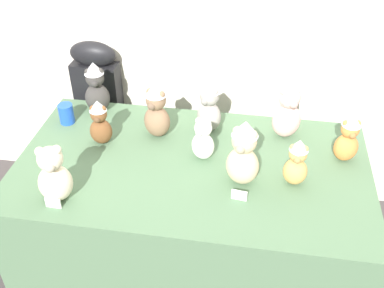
# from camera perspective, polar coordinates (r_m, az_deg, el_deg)

# --- Properties ---
(display_table) EXTENTS (1.72, 0.97, 0.72)m
(display_table) POSITION_cam_1_polar(r_m,az_deg,el_deg) (2.48, 0.00, -8.94)
(display_table) COLOR #4C6B4C
(display_table) RESTS_ON ground_plane
(instrument_case) EXTENTS (0.28, 0.13, 1.04)m
(instrument_case) POSITION_cam_1_polar(r_m,az_deg,el_deg) (2.99, -11.18, 3.33)
(instrument_case) COLOR black
(instrument_case) RESTS_ON ground_plane
(teddy_bear_snow) EXTENTS (0.15, 0.14, 0.23)m
(teddy_bear_snow) POSITION_cam_1_polar(r_m,az_deg,el_deg) (2.21, 1.37, 0.46)
(teddy_bear_snow) COLOR white
(teddy_bear_snow) RESTS_ON display_table
(teddy_bear_ginger) EXTENTS (0.14, 0.12, 0.26)m
(teddy_bear_ginger) POSITION_cam_1_polar(r_m,az_deg,el_deg) (2.31, 18.85, 0.67)
(teddy_bear_ginger) COLOR #D17F3D
(teddy_bear_ginger) RESTS_ON display_table
(teddy_bear_ash) EXTENTS (0.17, 0.16, 0.29)m
(teddy_bear_ash) POSITION_cam_1_polar(r_m,az_deg,el_deg) (2.40, 2.15, 4.67)
(teddy_bear_ash) COLOR gray
(teddy_bear_ash) RESTS_ON display_table
(teddy_bear_sand) EXTENTS (0.18, 0.17, 0.34)m
(teddy_bear_sand) POSITION_cam_1_polar(r_m,az_deg,el_deg) (2.05, 6.40, -1.20)
(teddy_bear_sand) COLOR #CCB78E
(teddy_bear_sand) RESTS_ON display_table
(teddy_bear_cream) EXTENTS (0.18, 0.17, 0.29)m
(teddy_bear_cream) POSITION_cam_1_polar(r_m,az_deg,el_deg) (2.05, -16.81, -3.78)
(teddy_bear_cream) COLOR beige
(teddy_bear_cream) RESTS_ON display_table
(teddy_bear_blush) EXTENTS (0.19, 0.18, 0.29)m
(teddy_bear_blush) POSITION_cam_1_polar(r_m,az_deg,el_deg) (2.40, 11.79, 3.74)
(teddy_bear_blush) COLOR beige
(teddy_bear_blush) RESTS_ON display_table
(teddy_bear_chestnut) EXTENTS (0.12, 0.11, 0.25)m
(teddy_bear_chestnut) POSITION_cam_1_polar(r_m,az_deg,el_deg) (2.35, -11.39, 2.60)
(teddy_bear_chestnut) COLOR brown
(teddy_bear_chestnut) RESTS_ON display_table
(teddy_bear_mocha) EXTENTS (0.17, 0.16, 0.31)m
(teddy_bear_mocha) POSITION_cam_1_polar(r_m,az_deg,el_deg) (2.35, -4.44, 4.14)
(teddy_bear_mocha) COLOR #7F6047
(teddy_bear_mocha) RESTS_ON display_table
(teddy_bear_honey) EXTENTS (0.12, 0.10, 0.24)m
(teddy_bear_honey) POSITION_cam_1_polar(r_m,az_deg,el_deg) (2.11, 12.88, -2.29)
(teddy_bear_honey) COLOR tan
(teddy_bear_honey) RESTS_ON display_table
(teddy_bear_charcoal) EXTENTS (0.16, 0.15, 0.30)m
(teddy_bear_charcoal) POSITION_cam_1_polar(r_m,az_deg,el_deg) (2.61, -11.84, 6.84)
(teddy_bear_charcoal) COLOR #383533
(teddy_bear_charcoal) RESTS_ON display_table
(party_cup_blue) EXTENTS (0.08, 0.08, 0.11)m
(party_cup_blue) POSITION_cam_1_polar(r_m,az_deg,el_deg) (2.59, -15.37, 3.66)
(party_cup_blue) COLOR blue
(party_cup_blue) RESTS_ON display_table
(name_card_front_left) EXTENTS (0.07, 0.02, 0.05)m
(name_card_front_left) POSITION_cam_1_polar(r_m,az_deg,el_deg) (2.04, 5.90, -6.35)
(name_card_front_left) COLOR white
(name_card_front_left) RESTS_ON display_table
(name_card_front_middle) EXTENTS (0.07, 0.01, 0.05)m
(name_card_front_middle) POSITION_cam_1_polar(r_m,az_deg,el_deg) (2.09, -16.90, -7.05)
(name_card_front_middle) COLOR white
(name_card_front_middle) RESTS_ON display_table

